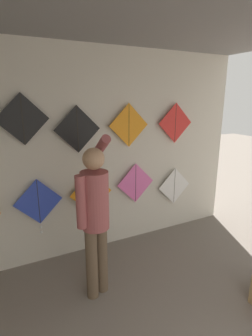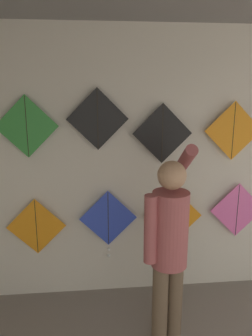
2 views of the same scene
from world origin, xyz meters
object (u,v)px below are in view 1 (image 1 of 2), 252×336
shopkeeper (95,211)px  kite_6 (22,119)px  kite_3 (136,183)px  kite_1 (39,203)px  kite_2 (91,193)px  kite_7 (77,129)px  kite_4 (174,186)px  kite_9 (175,123)px  kite_8 (129,125)px

shopkeeper → kite_6: bearing=102.8°
shopkeeper → kite_3: size_ratio=2.97×
kite_1 → kite_2: size_ratio=1.23×
kite_2 → kite_7: 0.90m
kite_2 → kite_6: 1.30m
kite_4 → kite_9: bearing=180.0°
kite_7 → kite_6: bearing=180.0°
kite_8 → kite_9: kite_8 is taller
kite_1 → kite_2: bearing=0.0°
kite_7 → kite_9: kite_9 is taller
kite_7 → kite_3: bearing=0.0°
kite_1 → kite_9: size_ratio=1.23×
kite_6 → kite_8: 1.38m
kite_6 → kite_8: kite_6 is taller
kite_7 → kite_9: 1.53m
kite_6 → kite_7: 0.66m
kite_3 → kite_6: bearing=180.0°
kite_9 → kite_1: bearing=-180.0°
kite_3 → kite_7: bearing=180.0°
kite_6 → kite_9: size_ratio=1.00×
shopkeeper → kite_7: 1.13m
kite_4 → kite_6: bearing=180.0°
kite_1 → kite_2: 0.70m
kite_1 → kite_8: size_ratio=1.23×
kite_2 → kite_8: kite_8 is taller
kite_1 → kite_7: (0.55, 0.00, 0.90)m
kite_1 → kite_4: size_ratio=1.23×
kite_1 → kite_6: (-0.09, 0.00, 1.05)m
kite_2 → shopkeeper: bearing=-106.7°
kite_1 → kite_3: kite_3 is taller
kite_1 → shopkeeper: bearing=-61.9°
kite_4 → kite_8: kite_8 is taller
kite_1 → kite_3: (1.40, 0.00, 0.06)m
kite_7 → kite_8: (0.73, 0.00, 0.02)m
shopkeeper → kite_4: 1.89m
kite_4 → kite_9: (-0.04, 0.00, 1.02)m
kite_1 → kite_6: size_ratio=1.23×
shopkeeper → kite_4: (1.67, 0.84, -0.25)m
kite_1 → kite_4: kite_1 is taller
kite_2 → kite_6: (-0.79, 0.00, 1.04)m
kite_8 → kite_7: bearing=180.0°
kite_6 → kite_7: (0.64, 0.00, -0.15)m
kite_2 → kite_4: (1.42, 0.00, -0.12)m
kite_4 → kite_7: size_ratio=1.00×
kite_7 → kite_2: bearing=0.0°
kite_8 → kite_9: (0.79, 0.00, -0.00)m
kite_7 → kite_9: bearing=0.0°
kite_4 → kite_9: size_ratio=1.00×
shopkeeper → kite_2: size_ratio=2.97×
kite_3 → kite_8: (-0.12, 0.00, 0.86)m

